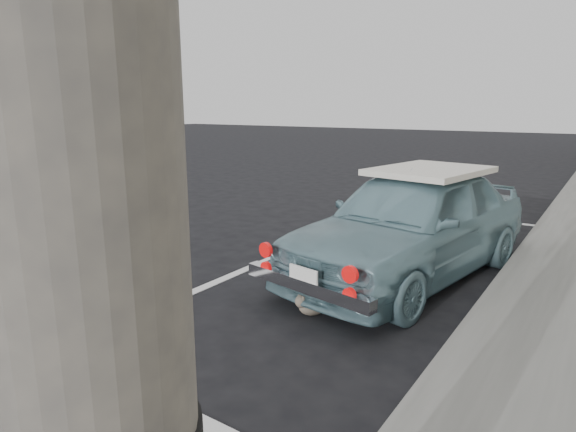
{
  "coord_description": "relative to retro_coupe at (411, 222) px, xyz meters",
  "views": [
    {
      "loc": [
        2.74,
        -2.43,
        1.98
      ],
      "look_at": [
        -0.3,
        2.03,
        0.75
      ],
      "focal_mm": 30.0,
      "sensor_mm": 36.0,
      "label": 1
    }
  ],
  "objects": [
    {
      "name": "retro_coupe",
      "position": [
        0.0,
        0.0,
        0.0
      ],
      "size": [
        2.13,
        4.01,
        1.3
      ],
      "rotation": [
        0.0,
        0.0,
        -0.16
      ],
      "color": "#6E95A1",
      "rests_on": "ground"
    },
    {
      "name": "pline_rear",
      "position": [
        -0.34,
        -3.43,
        -0.65
      ],
      "size": [
        3.0,
        0.12,
        0.01
      ],
      "primitive_type": "cube",
      "color": "silver",
      "rests_on": "ground"
    },
    {
      "name": "ground",
      "position": [
        -0.84,
        -2.93,
        -0.66
      ],
      "size": [
        80.0,
        80.0,
        0.0
      ],
      "primitive_type": "plane",
      "color": "black",
      "rests_on": "ground"
    },
    {
      "name": "pline_side",
      "position": [
        -1.74,
        0.07,
        -0.65
      ],
      "size": [
        0.12,
        7.0,
        0.01
      ],
      "primitive_type": "cube",
      "color": "silver",
      "rests_on": "ground"
    },
    {
      "name": "pline_front",
      "position": [
        -0.34,
        3.57,
        -0.65
      ],
      "size": [
        3.0,
        0.12,
        0.01
      ],
      "primitive_type": "cube",
      "color": "silver",
      "rests_on": "ground"
    },
    {
      "name": "cat",
      "position": [
        -0.36,
        -1.63,
        -0.54
      ],
      "size": [
        0.32,
        0.43,
        0.25
      ],
      "rotation": [
        0.0,
        0.0,
        -0.42
      ],
      "color": "#62554B",
      "rests_on": "ground"
    }
  ]
}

